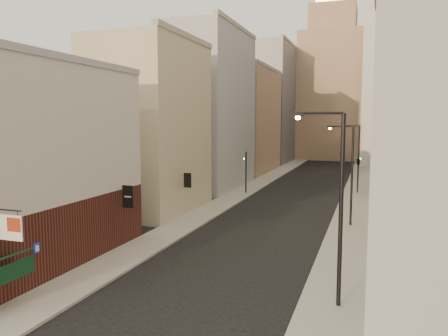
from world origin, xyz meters
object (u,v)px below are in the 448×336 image
Objects in this scene: white_tower at (385,68)px; traffic_light_right at (358,161)px; clock_tower at (332,81)px; streetlamp_mid at (349,170)px; streetlamp_far at (357,153)px; streetlamp_near at (336,198)px; traffic_light_left at (246,165)px.

white_tower is 8.30× the size of traffic_light_right.
clock_tower is 1.08× the size of white_tower.
streetlamp_far is (-0.07, 21.19, -0.11)m from streetlamp_mid.
traffic_light_right is at bearing 80.38° from streetlamp_mid.
streetlamp_near is 1.81× the size of traffic_light_right.
traffic_light_right is (0.05, 33.55, -1.23)m from streetlamp_near.
streetlamp_near is 1.10× the size of streetlamp_mid.
white_tower reaches higher than streetlamp_mid.
white_tower reaches higher than traffic_light_left.
streetlamp_far is 1.61× the size of traffic_light_left.
clock_tower is at bearing -70.32° from traffic_light_left.
traffic_light_left and traffic_light_right have the same top height.
traffic_light_left is at bearing 103.45° from streetlamp_near.
streetlamp_near is 33.57m from traffic_light_right.
clock_tower is 47.92m from streetlamp_far.
traffic_light_right is (7.63, -49.63, -13.70)m from clock_tower.
traffic_light_left is (-15.91, -39.90, -15.16)m from white_tower.
streetlamp_near is at bearing -88.82° from streetlamp_far.
streetlamp_far is at bearing -96.63° from white_tower.
streetlamp_mid is (7.40, -66.72, -12.92)m from clock_tower.
white_tower is at bearing 77.24° from streetlamp_mid.
streetlamp_far is at bearing -92.87° from traffic_light_right.
traffic_light_left is at bearing -95.21° from clock_tower.
white_tower is 70.55m from streetlamp_near.
streetlamp_mid reaches higher than traffic_light_right.
traffic_light_right is (0.23, 17.09, -0.78)m from streetlamp_mid.
traffic_light_right is at bearing -85.05° from streetlamp_far.
white_tower is 8.30× the size of traffic_light_left.
white_tower is 54.64m from streetlamp_mid.
streetlamp_mid is at bearing -83.67° from clock_tower.
white_tower is 38.68m from traffic_light_right.
clock_tower reaches higher than streetlamp_near.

